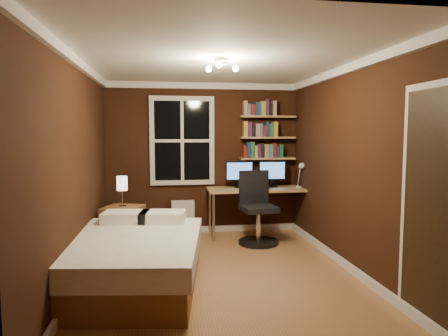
{
  "coord_description": "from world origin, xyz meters",
  "views": [
    {
      "loc": [
        -0.62,
        -4.56,
        1.67
      ],
      "look_at": [
        0.11,
        0.45,
        1.23
      ],
      "focal_mm": 32.0,
      "sensor_mm": 36.0,
      "label": 1
    }
  ],
  "objects": [
    {
      "name": "floor",
      "position": [
        0.0,
        0.0,
        0.0
      ],
      "size": [
        4.2,
        4.2,
        0.0
      ],
      "primitive_type": "plane",
      "color": "brown",
      "rests_on": "ground"
    },
    {
      "name": "wall_back",
      "position": [
        0.0,
        2.1,
        1.25
      ],
      "size": [
        3.2,
        0.04,
        2.5
      ],
      "primitive_type": "cube",
      "color": "black",
      "rests_on": "ground"
    },
    {
      "name": "wall_left",
      "position": [
        -1.6,
        0.0,
        1.25
      ],
      "size": [
        0.04,
        4.2,
        2.5
      ],
      "primitive_type": "cube",
      "color": "black",
      "rests_on": "ground"
    },
    {
      "name": "wall_right",
      "position": [
        1.6,
        0.0,
        1.25
      ],
      "size": [
        0.04,
        4.2,
        2.5
      ],
      "primitive_type": "cube",
      "color": "black",
      "rests_on": "ground"
    },
    {
      "name": "ceiling",
      "position": [
        0.0,
        0.0,
        2.5
      ],
      "size": [
        3.2,
        4.2,
        0.02
      ],
      "primitive_type": "cube",
      "color": "white",
      "rests_on": "wall_back"
    },
    {
      "name": "window",
      "position": [
        -0.35,
        2.06,
        1.55
      ],
      "size": [
        1.06,
        0.06,
        1.46
      ],
      "primitive_type": "cube",
      "color": "silver",
      "rests_on": "wall_back"
    },
    {
      "name": "door",
      "position": [
        1.59,
        -1.55,
        1.02
      ],
      "size": [
        0.03,
        0.82,
        2.05
      ],
      "primitive_type": null,
      "color": "black",
      "rests_on": "ground"
    },
    {
      "name": "ceiling_fixture",
      "position": [
        0.0,
        -0.1,
        2.4
      ],
      "size": [
        0.44,
        0.44,
        0.18
      ],
      "primitive_type": null,
      "color": "beige",
      "rests_on": "ceiling"
    },
    {
      "name": "bookshelf_lower",
      "position": [
        1.08,
        1.98,
        1.25
      ],
      "size": [
        0.92,
        0.22,
        0.03
      ],
      "primitive_type": "cube",
      "color": "#A58450",
      "rests_on": "wall_back"
    },
    {
      "name": "books_row_lower",
      "position": [
        1.08,
        1.98,
        1.38
      ],
      "size": [
        0.66,
        0.16,
        0.23
      ],
      "primitive_type": null,
      "color": "maroon",
      "rests_on": "bookshelf_lower"
    },
    {
      "name": "bookshelf_middle",
      "position": [
        1.08,
        1.98,
        1.6
      ],
      "size": [
        0.92,
        0.22,
        0.03
      ],
      "primitive_type": "cube",
      "color": "#A58450",
      "rests_on": "wall_back"
    },
    {
      "name": "books_row_middle",
      "position": [
        1.08,
        1.98,
        1.73
      ],
      "size": [
        0.54,
        0.16,
        0.23
      ],
      "primitive_type": null,
      "color": "navy",
      "rests_on": "bookshelf_middle"
    },
    {
      "name": "bookshelf_upper",
      "position": [
        1.08,
        1.98,
        1.95
      ],
      "size": [
        0.92,
        0.22,
        0.03
      ],
      "primitive_type": "cube",
      "color": "#A58450",
      "rests_on": "wall_back"
    },
    {
      "name": "books_row_upper",
      "position": [
        1.08,
        1.98,
        2.08
      ],
      "size": [
        0.54,
        0.16,
        0.23
      ],
      "primitive_type": null,
      "color": "#265937",
      "rests_on": "bookshelf_upper"
    },
    {
      "name": "bed",
      "position": [
        -1.0,
        -0.18,
        0.29
      ],
      "size": [
        1.69,
        2.17,
        0.68
      ],
      "rotation": [
        0.0,
        0.0,
        -0.13
      ],
      "color": "brown",
      "rests_on": "ground"
    },
    {
      "name": "nightstand",
      "position": [
        -1.24,
        1.21,
        0.31
      ],
      "size": [
        0.64,
        0.64,
        0.63
      ],
      "primitive_type": "cube",
      "rotation": [
        0.0,
        0.0,
        -0.32
      ],
      "color": "brown",
      "rests_on": "ground"
    },
    {
      "name": "bedside_lamp",
      "position": [
        -1.24,
        1.21,
        0.85
      ],
      "size": [
        0.15,
        0.15,
        0.43
      ],
      "primitive_type": null,
      "color": "white",
      "rests_on": "nightstand"
    },
    {
      "name": "radiator",
      "position": [
        -0.35,
        1.99,
        0.28
      ],
      "size": [
        0.37,
        0.13,
        0.56
      ],
      "primitive_type": "cube",
      "color": "silver",
      "rests_on": "ground"
    },
    {
      "name": "desk",
      "position": [
        0.87,
        1.77,
        0.72
      ],
      "size": [
        1.64,
        0.62,
        0.78
      ],
      "color": "#A58450",
      "rests_on": "ground"
    },
    {
      "name": "monitor_left",
      "position": [
        0.57,
        1.85,
        1.0
      ],
      "size": [
        0.47,
        0.12,
        0.44
      ],
      "primitive_type": null,
      "color": "black",
      "rests_on": "desk"
    },
    {
      "name": "monitor_right",
      "position": [
        1.13,
        1.85,
        1.0
      ],
      "size": [
        0.47,
        0.12,
        0.44
      ],
      "primitive_type": null,
      "color": "black",
      "rests_on": "desk"
    },
    {
      "name": "desk_lamp",
      "position": [
        1.56,
        1.68,
        1.0
      ],
      "size": [
        0.14,
        0.32,
        0.44
      ],
      "primitive_type": null,
      "color": "silver",
      "rests_on": "desk"
    },
    {
      "name": "office_chair",
      "position": [
        0.75,
        1.29,
        0.43
      ],
      "size": [
        0.61,
        0.61,
        1.1
      ],
      "rotation": [
        0.0,
        0.0,
        0.12
      ],
      "color": "black",
      "rests_on": "ground"
    }
  ]
}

